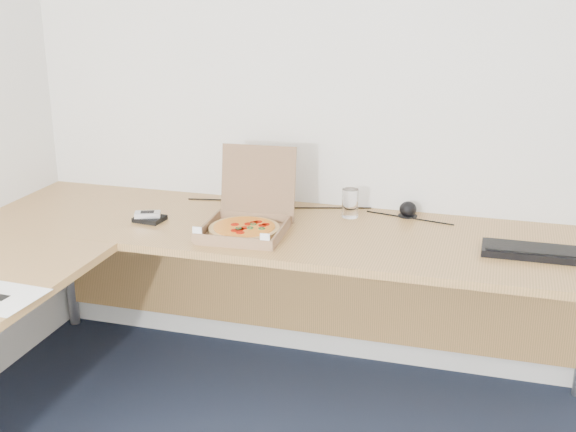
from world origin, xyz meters
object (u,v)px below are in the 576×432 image
(keyboard, at_px, (540,252))
(wallet, at_px, (150,219))
(desk, at_px, (164,264))
(pizza_box, at_px, (246,224))
(drinking_glass, at_px, (350,203))

(keyboard, xyz_separation_m, wallet, (-1.51, -0.04, -0.00))
(desk, bearing_deg, pizza_box, 57.76)
(pizza_box, bearing_deg, keyboard, 0.03)
(drinking_glass, height_order, wallet, drinking_glass)
(desk, relative_size, pizza_box, 7.05)
(pizza_box, distance_m, keyboard, 1.09)
(wallet, bearing_deg, drinking_glass, 25.87)
(pizza_box, height_order, drinking_glass, pizza_box)
(drinking_glass, distance_m, wallet, 0.82)
(keyboard, bearing_deg, wallet, -178.81)
(wallet, bearing_deg, keyboard, 7.13)
(drinking_glass, bearing_deg, desk, -130.88)
(desk, height_order, wallet, wallet)
(desk, bearing_deg, drinking_glass, 49.12)
(keyboard, relative_size, wallet, 3.57)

